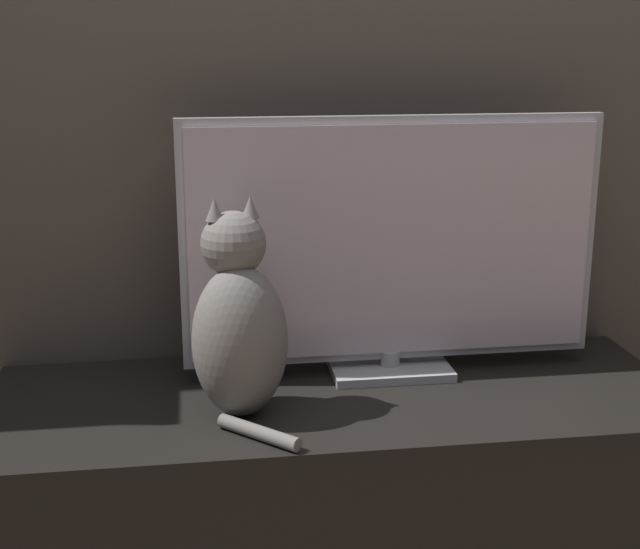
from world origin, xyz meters
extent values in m
cube|color=black|center=(0.00, 0.90, 0.21)|extent=(1.50, 0.55, 0.41)
cube|color=#B7B7BC|center=(0.14, 1.01, 0.42)|extent=(0.27, 0.16, 0.02)
cylinder|color=#B7B7BC|center=(0.14, 1.01, 0.45)|extent=(0.04, 0.04, 0.03)
cube|color=#B7B7BC|center=(0.14, 1.02, 0.73)|extent=(0.94, 0.02, 0.55)
cube|color=silver|center=(0.14, 1.00, 0.73)|extent=(0.90, 0.01, 0.52)
ellipsoid|color=gray|center=(-0.21, 0.83, 0.57)|extent=(0.23, 0.21, 0.32)
ellipsoid|color=silver|center=(-0.22, 0.89, 0.56)|extent=(0.12, 0.08, 0.17)
sphere|color=gray|center=(-0.22, 0.86, 0.77)|extent=(0.16, 0.16, 0.13)
cone|color=gray|center=(-0.25, 0.86, 0.84)|extent=(0.04, 0.04, 0.04)
cone|color=gray|center=(-0.18, 0.87, 0.84)|extent=(0.04, 0.04, 0.04)
cylinder|color=gray|center=(-0.19, 0.71, 0.43)|extent=(0.16, 0.15, 0.03)
camera|label=1|loc=(-0.30, -0.87, 1.18)|focal=50.00mm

